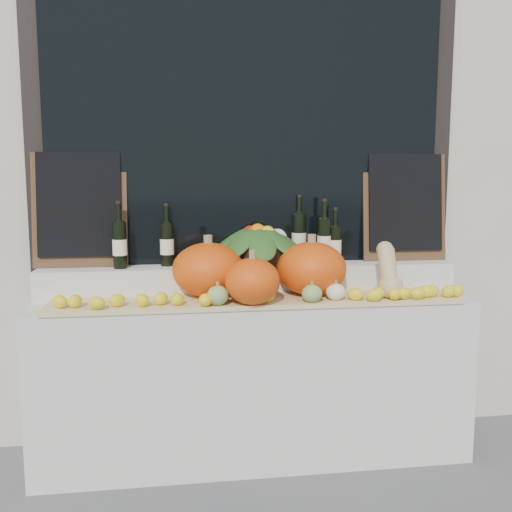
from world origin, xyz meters
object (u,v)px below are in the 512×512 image
pumpkin_left (208,270)px  butternut_squash (388,273)px  produce_bowl (258,244)px  pumpkin_right (311,268)px  wine_bottle_tall (299,238)px

pumpkin_left → butternut_squash: bearing=-8.6°
produce_bowl → pumpkin_right: bearing=-38.4°
wine_bottle_tall → produce_bowl: bearing=-160.8°
pumpkin_left → pumpkin_right: bearing=-4.0°
pumpkin_left → wine_bottle_tall: bearing=25.3°
pumpkin_right → produce_bowl: 0.35m
pumpkin_left → pumpkin_right: (0.54, -0.04, -0.00)m
pumpkin_left → wine_bottle_tall: (0.54, 0.25, 0.13)m
produce_bowl → wine_bottle_tall: (0.25, 0.09, 0.03)m
produce_bowl → butternut_squash: bearing=-25.4°
pumpkin_left → produce_bowl: 0.35m
pumpkin_right → butternut_squash: 0.40m
produce_bowl → wine_bottle_tall: wine_bottle_tall is taller
pumpkin_right → wine_bottle_tall: size_ratio=0.95×
butternut_squash → pumpkin_right: bearing=165.2°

